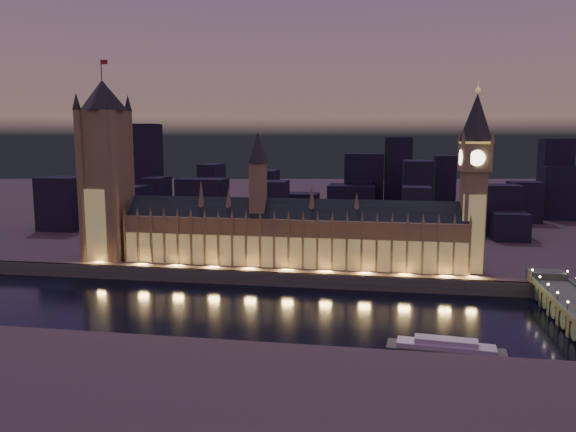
% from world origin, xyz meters
% --- Properties ---
extents(ground_plane, '(2000.00, 2000.00, 0.00)m').
position_xyz_m(ground_plane, '(0.00, 0.00, 0.00)').
color(ground_plane, black).
rests_on(ground_plane, ground).
extents(north_bank, '(2000.00, 960.00, 8.00)m').
position_xyz_m(north_bank, '(0.00, 520.00, 4.00)').
color(north_bank, '#43383E').
rests_on(north_bank, ground).
extents(embankment_wall, '(2000.00, 2.50, 8.00)m').
position_xyz_m(embankment_wall, '(0.00, 41.00, 4.00)').
color(embankment_wall, '#415643').
rests_on(embankment_wall, ground).
extents(palace_of_westminster, '(202.00, 21.79, 78.00)m').
position_xyz_m(palace_of_westminster, '(4.95, 61.75, 26.37)').
color(palace_of_westminster, olive).
rests_on(palace_of_westminster, north_bank).
extents(victoria_tower, '(31.68, 31.68, 121.05)m').
position_xyz_m(victoria_tower, '(-110.00, 61.92, 68.06)').
color(victoria_tower, olive).
rests_on(victoria_tower, north_bank).
extents(elizabeth_tower, '(18.00, 18.00, 105.20)m').
position_xyz_m(elizabeth_tower, '(108.00, 61.92, 66.57)').
color(elizabeth_tower, olive).
rests_on(elizabeth_tower, north_bank).
extents(river_boat, '(46.74, 15.28, 4.50)m').
position_xyz_m(river_boat, '(84.40, -40.72, 1.56)').
color(river_boat, '#415643').
rests_on(river_boat, ground).
extents(city_backdrop, '(478.46, 215.63, 88.21)m').
position_xyz_m(city_backdrop, '(28.15, 247.94, 31.68)').
color(city_backdrop, black).
rests_on(city_backdrop, north_bank).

